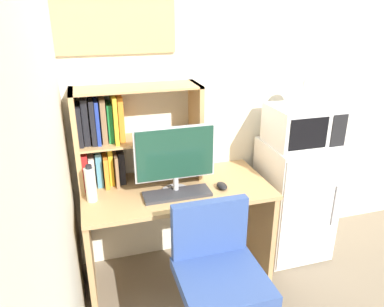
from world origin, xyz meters
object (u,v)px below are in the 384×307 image
monitor (175,157)px  microwave (302,125)px  keyboard (177,194)px  desk_chair (218,289)px  mini_fridge (294,199)px  wall_corkboard (114,14)px  water_bottle (91,184)px  computer_mouse (222,186)px  hutch_bookshelf (117,135)px  desk_fan (313,87)px

monitor → microwave: microwave is taller
keyboard → desk_chair: size_ratio=0.51×
mini_fridge → wall_corkboard: 1.89m
water_bottle → wall_corkboard: bearing=52.8°
computer_mouse → monitor: bearing=173.0°
desk_chair → hutch_bookshelf: bearing=117.4°
mini_fridge → microwave: (0.00, 0.00, 0.61)m
keyboard → mini_fridge: (0.99, 0.16, -0.28)m
hutch_bookshelf → wall_corkboard: wall_corkboard is taller
keyboard → monitor: bearing=85.6°
keyboard → microwave: bearing=9.1°
desk_fan → mini_fridge: bearing=176.8°
hutch_bookshelf → monitor: bearing=-38.0°
hutch_bookshelf → computer_mouse: (0.65, -0.30, -0.33)m
mini_fridge → water_bottle: bearing=-177.5°
hutch_bookshelf → computer_mouse: size_ratio=7.79×
wall_corkboard → desk_chair: bearing=-67.9°
hutch_bookshelf → keyboard: (0.33, -0.31, -0.33)m
monitor → desk_chair: (0.10, -0.57, -0.60)m
mini_fridge → desk_chair: size_ratio=1.08×
hutch_bookshelf → wall_corkboard: 0.77m
hutch_bookshelf → microwave: hutch_bookshelf is taller
microwave → desk_chair: 1.32m
keyboard → mini_fridge: mini_fridge is taller
microwave → desk_fan: bearing=-7.0°
desk_chair → water_bottle: bearing=136.1°
water_bottle → keyboard: bearing=-9.4°
desk_chair → wall_corkboard: (-0.38, 0.94, 1.45)m
desk_chair → desk_fan: bearing=35.9°
desk_chair → wall_corkboard: wall_corkboard is taller
water_bottle → microwave: bearing=2.6°
hutch_bookshelf → water_bottle: size_ratio=3.43×
microwave → monitor: bearing=-173.7°
microwave → wall_corkboard: (-1.27, 0.26, 0.76)m
wall_corkboard → computer_mouse: bearing=-34.5°
monitor → computer_mouse: 0.39m
mini_fridge → desk_chair: (-0.89, -0.68, -0.08)m
keyboard → desk_fan: (1.04, 0.15, 0.61)m
keyboard → mini_fridge: 1.04m
mini_fridge → wall_corkboard: bearing=168.2°
computer_mouse → hutch_bookshelf: bearing=155.2°
computer_mouse → keyboard: bearing=-178.2°
hutch_bookshelf → desk_fan: size_ratio=3.52×
hutch_bookshelf → microwave: bearing=-6.5°
water_bottle → microwave: 1.54m
microwave → desk_chair: size_ratio=0.56×
desk_fan → microwave: bearing=173.0°
desk_fan → keyboard: bearing=-171.6°
wall_corkboard → hutch_bookshelf: bearing=-113.0°
desk_fan → desk_chair: bearing=-144.1°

